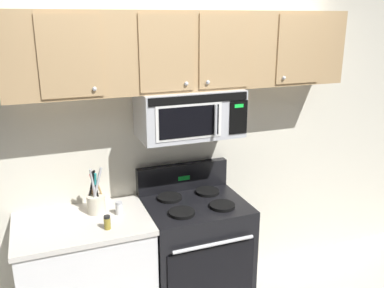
# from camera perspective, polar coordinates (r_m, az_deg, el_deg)

# --- Properties ---
(back_wall) EXTENTS (5.20, 0.10, 2.70)m
(back_wall) POSITION_cam_1_polar(r_m,az_deg,el_deg) (3.36, -1.85, 1.40)
(back_wall) COLOR silver
(back_wall) RESTS_ON ground_plane
(stove_range) EXTENTS (0.76, 0.69, 1.12)m
(stove_range) POSITION_cam_1_polar(r_m,az_deg,el_deg) (3.40, 0.42, -14.70)
(stove_range) COLOR black
(stove_range) RESTS_ON ground_plane
(over_range_microwave) EXTENTS (0.76, 0.43, 0.35)m
(over_range_microwave) POSITION_cam_1_polar(r_m,az_deg,el_deg) (3.07, -0.35, 4.27)
(over_range_microwave) COLOR #B7BABF
(upper_cabinets) EXTENTS (2.50, 0.36, 0.55)m
(upper_cabinets) POSITION_cam_1_polar(r_m,az_deg,el_deg) (3.04, -0.57, 12.71)
(upper_cabinets) COLOR tan
(counter_segment) EXTENTS (0.93, 0.65, 0.90)m
(counter_segment) POSITION_cam_1_polar(r_m,az_deg,el_deg) (3.25, -14.23, -17.28)
(counter_segment) COLOR silver
(counter_segment) RESTS_ON ground_plane
(utensil_crock_cream) EXTENTS (0.13, 0.13, 0.35)m
(utensil_crock_cream) POSITION_cam_1_polar(r_m,az_deg,el_deg) (3.08, -13.07, -7.61)
(utensil_crock_cream) COLOR beige
(utensil_crock_cream) RESTS_ON counter_segment
(salt_shaker) EXTENTS (0.05, 0.05, 0.10)m
(salt_shaker) POSITION_cam_1_polar(r_m,az_deg,el_deg) (3.04, -9.99, -8.67)
(salt_shaker) COLOR white
(salt_shaker) RESTS_ON counter_segment
(spice_jar) EXTENTS (0.04, 0.04, 0.10)m
(spice_jar) POSITION_cam_1_polar(r_m,az_deg,el_deg) (2.86, -11.58, -10.52)
(spice_jar) COLOR olive
(spice_jar) RESTS_ON counter_segment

